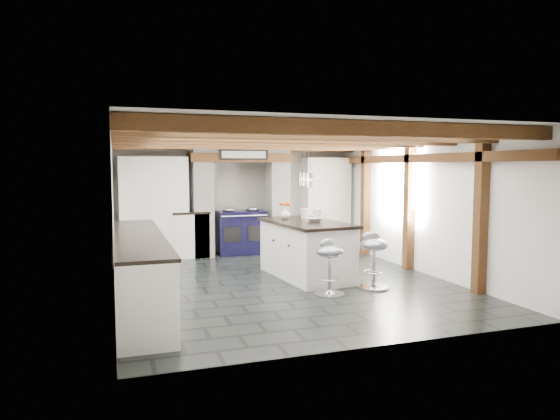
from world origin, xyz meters
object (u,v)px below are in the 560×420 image
object	(u,v)px
kitchen_island	(306,248)
bar_stool_far	(329,260)
bar_stool_near	(374,254)
range_cooker	(241,231)

from	to	relation	value
kitchen_island	bar_stool_far	xyz separation A→B (m)	(-0.12, -1.19, 0.02)
bar_stool_near	bar_stool_far	world-z (taller)	bar_stool_near
bar_stool_far	range_cooker	bearing A→B (deg)	75.11
range_cooker	bar_stool_far	xyz separation A→B (m)	(0.36, -3.67, 0.03)
range_cooker	kitchen_island	world-z (taller)	kitchen_island
bar_stool_near	bar_stool_far	size ratio (longest dim) A/B	1.06
bar_stool_near	kitchen_island	bearing A→B (deg)	130.45
kitchen_island	bar_stool_far	distance (m)	1.20
kitchen_island	bar_stool_near	distance (m)	1.24
range_cooker	bar_stool_near	size ratio (longest dim) A/B	1.19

